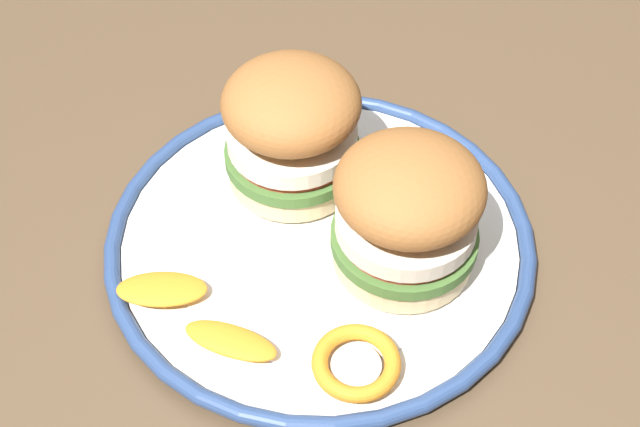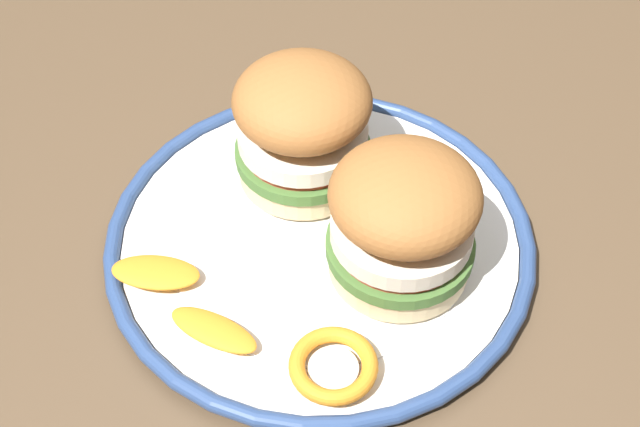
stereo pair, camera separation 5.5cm
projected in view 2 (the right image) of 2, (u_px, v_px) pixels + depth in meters
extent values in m
cube|color=brown|center=(328.00, 199.00, 0.73)|extent=(1.35, 0.85, 0.03)
cube|color=brown|center=(206.00, 31.00, 1.46)|extent=(0.06, 0.06, 0.70)
cylinder|color=white|center=(320.00, 244.00, 0.67)|extent=(0.29, 0.29, 0.01)
torus|color=navy|center=(320.00, 238.00, 0.67)|extent=(0.32, 0.32, 0.01)
cylinder|color=white|center=(320.00, 238.00, 0.67)|extent=(0.22, 0.22, 0.00)
cylinder|color=beige|center=(303.00, 164.00, 0.70)|extent=(0.10, 0.10, 0.02)
cylinder|color=#477033|center=(303.00, 151.00, 0.69)|extent=(0.10, 0.10, 0.01)
cylinder|color=#BC3828|center=(303.00, 144.00, 0.68)|extent=(0.09, 0.09, 0.01)
cylinder|color=silver|center=(303.00, 134.00, 0.67)|extent=(0.10, 0.10, 0.01)
ellipsoid|color=#A36633|center=(302.00, 101.00, 0.65)|extent=(0.14, 0.14, 0.05)
cylinder|color=beige|center=(399.00, 258.00, 0.64)|extent=(0.10, 0.10, 0.02)
cylinder|color=#477033|center=(400.00, 245.00, 0.63)|extent=(0.10, 0.10, 0.01)
cylinder|color=#BC3828|center=(401.00, 238.00, 0.62)|extent=(0.09, 0.09, 0.01)
cylinder|color=silver|center=(402.00, 228.00, 0.61)|extent=(0.10, 0.10, 0.01)
ellipsoid|color=#A36633|center=(405.00, 195.00, 0.59)|extent=(0.14, 0.14, 0.05)
torus|color=orange|center=(333.00, 365.00, 0.58)|extent=(0.08, 0.08, 0.01)
cylinder|color=#F4E5C6|center=(333.00, 369.00, 0.59)|extent=(0.03, 0.03, 0.00)
ellipsoid|color=orange|center=(214.00, 330.00, 0.60)|extent=(0.04, 0.07, 0.01)
ellipsoid|color=orange|center=(156.00, 272.00, 0.64)|extent=(0.04, 0.07, 0.01)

